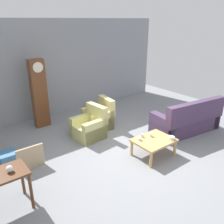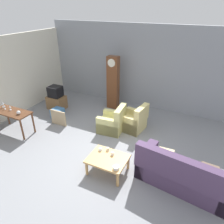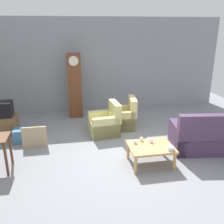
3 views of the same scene
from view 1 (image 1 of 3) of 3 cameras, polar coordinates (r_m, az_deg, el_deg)
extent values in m
plane|color=gray|center=(6.16, 3.64, -9.43)|extent=(10.40, 10.40, 0.00)
cube|color=gray|center=(8.47, -12.59, 10.36)|extent=(8.40, 0.16, 3.20)
cube|color=#4C3856|center=(7.44, 17.17, -2.81)|extent=(2.19, 1.12, 0.44)
cube|color=#4C3856|center=(7.03, 19.72, 0.05)|extent=(2.11, 0.48, 0.60)
cube|color=#4C3856|center=(8.07, 21.83, -0.59)|extent=(0.35, 0.86, 0.68)
cube|color=#4C3856|center=(6.78, 11.83, -3.57)|extent=(0.35, 0.86, 0.68)
cube|color=brown|center=(7.67, 19.71, 0.83)|extent=(0.37, 0.15, 0.36)
cube|color=#C6B284|center=(6.99, 14.51, -0.52)|extent=(0.37, 0.14, 0.36)
cube|color=#CCC67A|center=(6.74, -5.74, -4.66)|extent=(0.82, 0.82, 0.40)
cube|color=#CCC67A|center=(6.74, -3.72, -0.34)|extent=(0.25, 0.77, 0.52)
cube|color=#CCC67A|center=(6.92, -7.28, -3.10)|extent=(0.77, 0.23, 0.60)
cube|color=#CCC67A|center=(6.48, -4.16, -4.74)|extent=(0.77, 0.23, 0.60)
cube|color=#DCCD7F|center=(7.34, -3.47, -2.32)|extent=(0.85, 0.85, 0.40)
cube|color=#DCCD7F|center=(7.31, -1.31, 1.48)|extent=(0.28, 0.78, 0.52)
cube|color=#DCCD7F|center=(7.55, -4.52, -0.83)|extent=(0.77, 0.26, 0.60)
cube|color=#DCCD7F|center=(7.06, -2.40, -2.43)|extent=(0.77, 0.26, 0.60)
cube|color=tan|center=(5.88, 10.07, -6.75)|extent=(0.96, 0.76, 0.05)
cylinder|color=tan|center=(5.53, 9.38, -11.29)|extent=(0.07, 0.07, 0.38)
cylinder|color=tan|center=(6.10, 14.93, -8.41)|extent=(0.07, 0.07, 0.38)
cylinder|color=tan|center=(5.92, 4.79, -8.70)|extent=(0.07, 0.07, 0.38)
cylinder|color=tan|center=(6.45, 10.41, -6.27)|extent=(0.07, 0.07, 0.38)
cylinder|color=#56331E|center=(4.57, -18.93, -17.67)|extent=(0.06, 0.06, 0.72)
cylinder|color=#56331E|center=(4.94, -20.84, -14.67)|extent=(0.06, 0.06, 0.72)
cube|color=brown|center=(7.52, -17.19, 4.21)|extent=(0.44, 0.28, 2.10)
cylinder|color=silver|center=(7.19, -17.46, 10.24)|extent=(0.30, 0.02, 0.30)
cube|color=tan|center=(5.68, -19.06, -10.40)|extent=(0.60, 0.05, 0.54)
cube|color=teal|center=(5.99, -23.69, -10.39)|extent=(0.39, 0.40, 0.35)
sphere|color=silver|center=(4.42, -23.50, -12.48)|extent=(0.12, 0.12, 0.12)
cylinder|color=white|center=(5.98, 9.37, -5.46)|extent=(0.08, 0.08, 0.09)
cylinder|color=silver|center=(5.76, 6.72, -6.48)|extent=(0.08, 0.08, 0.07)
cylinder|color=beige|center=(5.92, 7.32, -5.61)|extent=(0.07, 0.07, 0.09)
cylinder|color=white|center=(5.95, 14.16, -6.06)|extent=(0.15, 0.15, 0.07)
camera|label=2|loc=(5.80, 57.53, 18.91)|focal=33.09mm
camera|label=3|loc=(2.57, 80.61, -2.40)|focal=40.27mm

